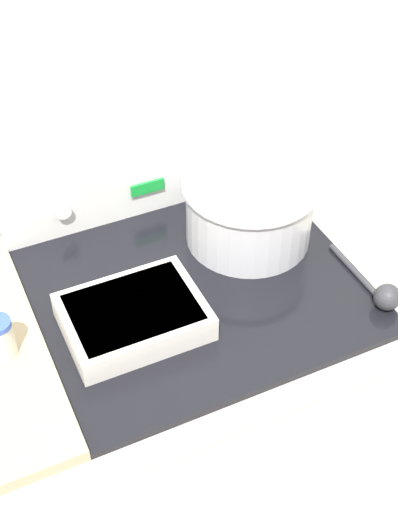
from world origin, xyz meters
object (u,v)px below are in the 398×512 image
mixing_bowl (249,208)px  casserole_dish (133,316)px  ladle (382,293)px  spice_jar_blue_cap (0,338)px

mixing_bowl → casserole_dish: 0.41m
mixing_bowl → ladle: 0.38m
ladle → spice_jar_blue_cap: bearing=166.1°
spice_jar_blue_cap → casserole_dish: bearing=-7.1°
ladle → spice_jar_blue_cap: spice_jar_blue_cap is taller
ladle → spice_jar_blue_cap: (-0.82, 0.20, 0.03)m
mixing_bowl → ladle: (0.17, -0.33, -0.07)m
ladle → mixing_bowl: bearing=116.8°
casserole_dish → ladle: bearing=-17.2°
casserole_dish → ladle: (0.54, -0.17, -0.01)m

